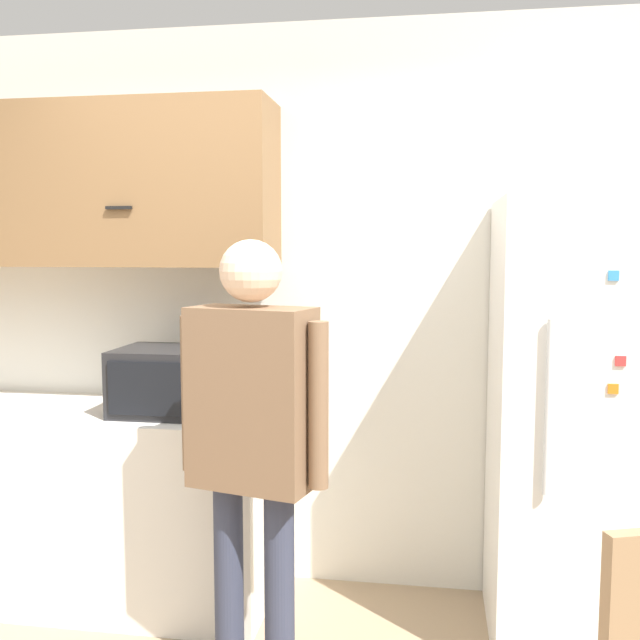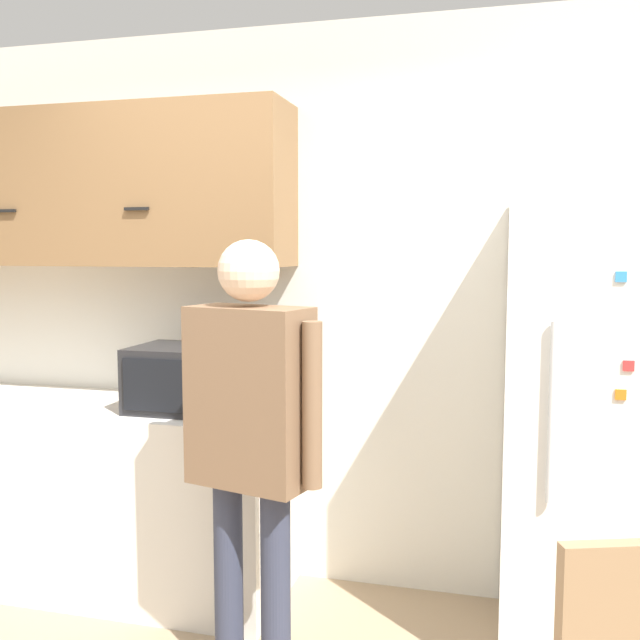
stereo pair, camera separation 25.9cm
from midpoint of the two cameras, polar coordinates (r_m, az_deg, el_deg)
name	(u,v)px [view 1 (the left image)]	position (r m, az deg, el deg)	size (l,w,h in m)	color
back_wall	(325,310)	(3.45, -1.72, 0.80)	(6.00, 0.06, 2.70)	silver
counter	(64,500)	(3.74, -21.74, -13.30)	(1.99, 0.64, 0.91)	silver
upper_cabinets	(67,187)	(3.67, -21.55, 9.90)	(1.99, 0.40, 0.75)	olive
microwave	(174,381)	(3.31, -13.83, -4.77)	(0.50, 0.40, 0.30)	#232326
person	(252,422)	(2.61, -8.32, -8.08)	(0.57, 0.32, 1.68)	#33384C
refrigerator	(582,425)	(3.11, 17.99, -7.99)	(0.71, 0.74, 1.85)	white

